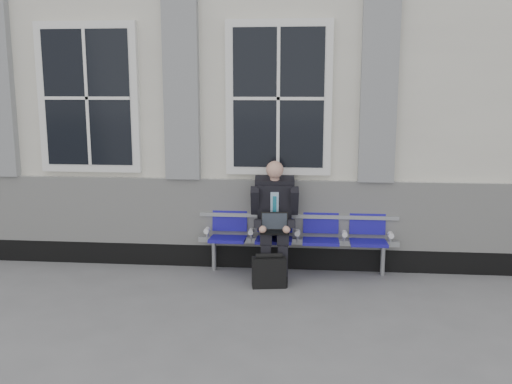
# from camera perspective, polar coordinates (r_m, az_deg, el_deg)

# --- Properties ---
(ground) EXTENTS (70.00, 70.00, 0.00)m
(ground) POSITION_cam_1_polar(r_m,az_deg,el_deg) (6.39, -1.85, -11.57)
(ground) COLOR slate
(ground) RESTS_ON ground
(station_building) EXTENTS (14.40, 4.40, 4.49)m
(station_building) POSITION_cam_1_polar(r_m,az_deg,el_deg) (9.38, 0.72, 9.44)
(station_building) COLOR silver
(station_building) RESTS_ON ground
(bench) EXTENTS (2.60, 0.47, 0.91)m
(bench) POSITION_cam_1_polar(r_m,az_deg,el_deg) (7.43, 4.18, -3.92)
(bench) COLOR #9EA0A3
(bench) RESTS_ON ground
(businessman) EXTENTS (0.62, 0.84, 1.49)m
(businessman) POSITION_cam_1_polar(r_m,az_deg,el_deg) (7.25, 1.86, -2.28)
(businessman) COLOR black
(businessman) RESTS_ON ground
(briefcase) EXTENTS (0.43, 0.24, 0.42)m
(briefcase) POSITION_cam_1_polar(r_m,az_deg,el_deg) (6.97, 1.31, -7.96)
(briefcase) COLOR black
(briefcase) RESTS_ON ground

